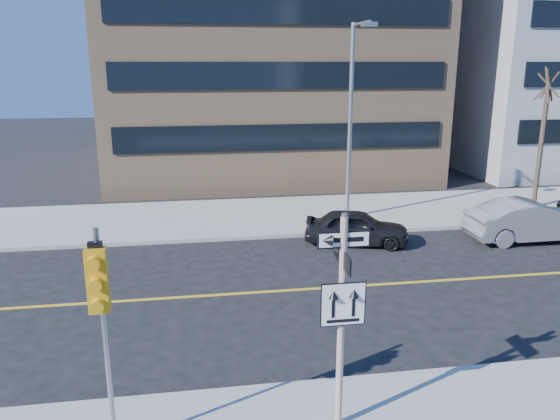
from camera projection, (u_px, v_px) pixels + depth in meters
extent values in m
plane|color=black|center=(310.00, 361.00, 12.54)|extent=(120.00, 120.00, 0.00)
cylinder|color=silver|center=(341.00, 326.00, 9.60)|extent=(0.13, 0.13, 4.00)
cylinder|color=gray|center=(345.00, 215.00, 9.07)|extent=(0.10, 0.10, 0.06)
cube|color=black|center=(344.00, 240.00, 9.18)|extent=(0.92, 0.03, 0.30)
cube|color=black|center=(343.00, 259.00, 9.27)|extent=(0.03, 0.92, 0.30)
cube|color=white|center=(343.00, 304.00, 9.40)|extent=(0.80, 0.03, 0.80)
cylinder|color=gray|center=(106.00, 344.00, 8.99)|extent=(0.09, 0.09, 4.00)
cube|color=gold|center=(98.00, 281.00, 8.48)|extent=(0.32, 0.22, 1.05)
sphere|color=#8C0705|center=(94.00, 262.00, 8.28)|extent=(0.17, 0.17, 0.17)
sphere|color=black|center=(96.00, 284.00, 8.37)|extent=(0.17, 0.17, 0.17)
sphere|color=black|center=(98.00, 305.00, 8.46)|extent=(0.17, 0.17, 0.17)
imported|color=black|center=(357.00, 227.00, 20.42)|extent=(2.52, 4.12, 1.31)
imported|color=gray|center=(530.00, 221.00, 20.78)|extent=(1.70, 4.79, 1.57)
cylinder|color=gray|center=(350.00, 124.00, 22.54)|extent=(0.18, 0.18, 8.00)
cylinder|color=gray|center=(361.00, 23.00, 20.57)|extent=(0.10, 2.20, 0.10)
cube|color=gray|center=(369.00, 24.00, 19.64)|extent=(0.55, 0.30, 0.16)
cylinder|color=#32271D|center=(541.00, 145.00, 24.49)|extent=(0.22, 0.22, 5.80)
cube|color=tan|center=(260.00, 23.00, 34.31)|extent=(18.00, 18.00, 18.00)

